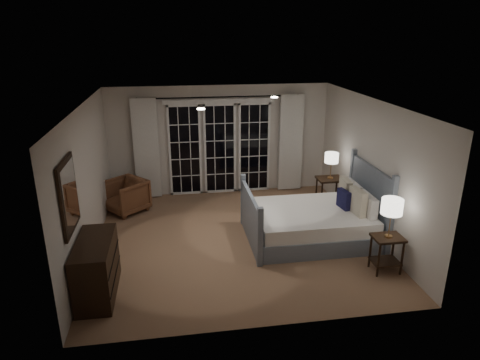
{
  "coord_description": "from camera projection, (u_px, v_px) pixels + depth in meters",
  "views": [
    {
      "loc": [
        -1.04,
        -6.99,
        3.64
      ],
      "look_at": [
        0.12,
        0.28,
        1.05
      ],
      "focal_mm": 32.0,
      "sensor_mm": 36.0,
      "label": 1
    }
  ],
  "objects": [
    {
      "name": "downlight_b",
      "position": [
        201.0,
        109.0,
        6.59
      ],
      "size": [
        0.12,
        0.12,
        0.01
      ],
      "primitive_type": "cylinder",
      "color": "white",
      "rests_on": "ceiling"
    },
    {
      "name": "wall_left",
      "position": [
        87.0,
        182.0,
        7.09
      ],
      "size": [
        0.02,
        5.0,
        2.5
      ],
      "primitive_type": "cube",
      "color": "beige",
      "rests_on": "floor"
    },
    {
      "name": "nightstand_right",
      "position": [
        329.0,
        188.0,
        9.07
      ],
      "size": [
        0.53,
        0.43,
        0.69
      ],
      "color": "black",
      "rests_on": "floor"
    },
    {
      "name": "floor",
      "position": [
        236.0,
        239.0,
        7.88
      ],
      "size": [
        5.0,
        5.0,
        0.0
      ],
      "primitive_type": "plane",
      "color": "#90634D",
      "rests_on": "ground"
    },
    {
      "name": "lamp_right",
      "position": [
        332.0,
        158.0,
        8.85
      ],
      "size": [
        0.28,
        0.28,
        0.55
      ],
      "color": "#AF7E46",
      "rests_on": "nightstand_right"
    },
    {
      "name": "armchair",
      "position": [
        126.0,
        196.0,
        8.96
      ],
      "size": [
        1.08,
        1.08,
        0.7
      ],
      "primitive_type": "imported",
      "rotation": [
        0.0,
        0.0,
        -0.85
      ],
      "color": "brown",
      "rests_on": "floor"
    },
    {
      "name": "wall_back",
      "position": [
        220.0,
        140.0,
        9.79
      ],
      "size": [
        5.0,
        0.02,
        2.5
      ],
      "primitive_type": "cube",
      "color": "beige",
      "rests_on": "floor"
    },
    {
      "name": "curtain_right",
      "position": [
        291.0,
        143.0,
        9.96
      ],
      "size": [
        0.55,
        0.1,
        2.25
      ],
      "primitive_type": "cube",
      "color": "silver",
      "rests_on": "curtain_rod"
    },
    {
      "name": "lamp_left",
      "position": [
        392.0,
        207.0,
        6.48
      ],
      "size": [
        0.33,
        0.33,
        0.63
      ],
      "color": "#AF7E46",
      "rests_on": "nightstand_left"
    },
    {
      "name": "french_doors",
      "position": [
        220.0,
        148.0,
        9.81
      ],
      "size": [
        2.5,
        0.04,
        2.2
      ],
      "color": "black",
      "rests_on": "wall_back"
    },
    {
      "name": "nightstand_left",
      "position": [
        387.0,
        249.0,
        6.72
      ],
      "size": [
        0.46,
        0.37,
        0.6
      ],
      "color": "black",
      "rests_on": "floor"
    },
    {
      "name": "wall_right",
      "position": [
        370.0,
        168.0,
        7.84
      ],
      "size": [
        0.02,
        5.0,
        2.5
      ],
      "primitive_type": "cube",
      "color": "beige",
      "rests_on": "floor"
    },
    {
      "name": "curtain_left",
      "position": [
        146.0,
        149.0,
        9.47
      ],
      "size": [
        0.55,
        0.1,
        2.25
      ],
      "primitive_type": "cube",
      "color": "silver",
      "rests_on": "curtain_rod"
    },
    {
      "name": "ceiling",
      "position": [
        236.0,
        103.0,
        7.05
      ],
      "size": [
        5.0,
        5.0,
        0.0
      ],
      "primitive_type": "plane",
      "rotation": [
        3.14,
        0.0,
        0.0
      ],
      "color": "white",
      "rests_on": "wall_back"
    },
    {
      "name": "mirror",
      "position": [
        69.0,
        196.0,
        5.7
      ],
      "size": [
        0.05,
        0.85,
        1.0
      ],
      "color": "black",
      "rests_on": "wall_left"
    },
    {
      "name": "curtain_rod",
      "position": [
        219.0,
        97.0,
        9.37
      ],
      "size": [
        3.5,
        0.03,
        0.03
      ],
      "primitive_type": "cylinder",
      "rotation": [
        0.0,
        1.57,
        0.0
      ],
      "color": "black",
      "rests_on": "wall_back"
    },
    {
      "name": "dresser",
      "position": [
        96.0,
        268.0,
        6.11
      ],
      "size": [
        0.51,
        1.19,
        0.84
      ],
      "color": "black",
      "rests_on": "floor"
    },
    {
      "name": "downlight_a",
      "position": [
        274.0,
        97.0,
        7.73
      ],
      "size": [
        0.12,
        0.12,
        0.01
      ],
      "primitive_type": "cylinder",
      "color": "white",
      "rests_on": "ceiling"
    },
    {
      "name": "wall_front",
      "position": [
        267.0,
        241.0,
        5.14
      ],
      "size": [
        5.0,
        0.02,
        2.5
      ],
      "primitive_type": "cube",
      "color": "beige",
      "rests_on": "floor"
    },
    {
      "name": "bed",
      "position": [
        314.0,
        221.0,
        7.82
      ],
      "size": [
        2.28,
        1.64,
        1.33
      ],
      "color": "slate",
      "rests_on": "floor"
    }
  ]
}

